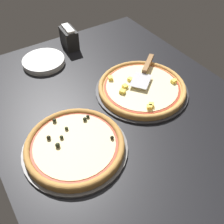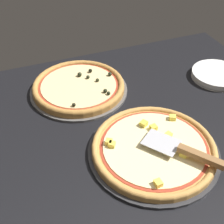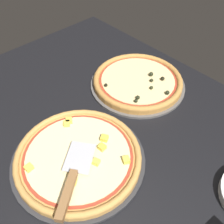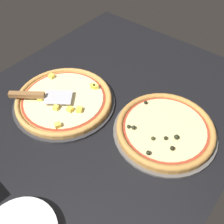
{
  "view_description": "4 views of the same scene",
  "coord_description": "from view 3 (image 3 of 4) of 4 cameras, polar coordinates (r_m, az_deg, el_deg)",
  "views": [
    {
      "loc": [
        -64.8,
        46.4,
        78.27
      ],
      "look_at": [
        -2.43,
        5.7,
        3.0
      ],
      "focal_mm": 42.0,
      "sensor_mm": 36.0,
      "label": 1
    },
    {
      "loc": [
        -32.94,
        -73.2,
        74.12
      ],
      "look_at": [
        -2.43,
        5.7,
        3.0
      ],
      "focal_mm": 50.0,
      "sensor_mm": 36.0,
      "label": 2
    },
    {
      "loc": [
        45.44,
        -38.77,
        69.98
      ],
      "look_at": [
        -2.43,
        5.7,
        3.0
      ],
      "focal_mm": 42.0,
      "sensor_mm": 36.0,
      "label": 3
    },
    {
      "loc": [
        51.04,
        48.96,
        77.77
      ],
      "look_at": [
        -2.43,
        5.7,
        3.0
      ],
      "focal_mm": 42.0,
      "sensor_mm": 36.0,
      "label": 4
    }
  ],
  "objects": [
    {
      "name": "serving_spatula",
      "position": [
        0.75,
        -9.04,
        -15.28
      ],
      "size": [
        19.17,
        23.15,
        2.0
      ],
      "color": "#B7B7BC",
      "rests_on": "pizza_front"
    },
    {
      "name": "pizza_front",
      "position": [
        0.83,
        -7.38,
        -9.52
      ],
      "size": [
        39.48,
        39.48,
        3.45
      ],
      "color": "#C68E47",
      "rests_on": "pizza_pan_front"
    },
    {
      "name": "pizza_back",
      "position": [
        1.08,
        5.64,
        6.82
      ],
      "size": [
        36.4,
        36.4,
        4.0
      ],
      "color": "#B77F3D",
      "rests_on": "pizza_pan_back"
    },
    {
      "name": "pizza_pan_front",
      "position": [
        0.84,
        -7.28,
        -10.2
      ],
      "size": [
        41.99,
        41.99,
        1.0
      ],
      "primitive_type": "cylinder",
      "color": "#2D2D30",
      "rests_on": "ground_plane"
    },
    {
      "name": "pizza_pan_back",
      "position": [
        1.09,
        5.56,
        6.02
      ],
      "size": [
        38.72,
        38.72,
        1.0
      ],
      "primitive_type": "cylinder",
      "color": "#565451",
      "rests_on": "ground_plane"
    },
    {
      "name": "ground_plane",
      "position": [
        0.93,
        -1.55,
        -4.55
      ],
      "size": [
        137.6,
        105.29,
        3.6
      ],
      "primitive_type": "cube",
      "color": "black"
    }
  ]
}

